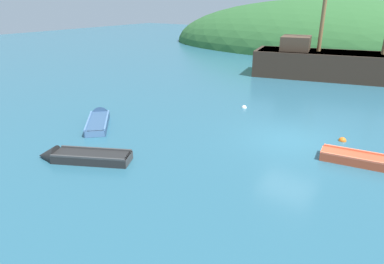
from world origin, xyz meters
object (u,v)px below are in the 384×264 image
at_px(rowboat_center, 99,121).
at_px(buoy_orange, 342,141).
at_px(sailing_ship, 342,69).
at_px(buoy_white, 244,108).
at_px(rowboat_far, 79,158).
at_px(rowboat_portside, 381,165).

height_order(rowboat_center, buoy_orange, rowboat_center).
distance_m(sailing_ship, buoy_white, 11.81).
height_order(rowboat_far, buoy_orange, rowboat_far).
xyz_separation_m(rowboat_far, buoy_orange, (8.10, 7.84, -0.11)).
bearing_deg(rowboat_portside, buoy_orange, 125.76).
height_order(rowboat_far, buoy_white, rowboat_far).
relative_size(sailing_ship, buoy_white, 54.24).
bearing_deg(sailing_ship, rowboat_far, -116.28).
bearing_deg(rowboat_center, buoy_orange, -111.18).
relative_size(rowboat_center, rowboat_far, 0.89).
relative_size(rowboat_portside, rowboat_center, 1.21).
xyz_separation_m(buoy_white, buoy_orange, (5.81, -2.06, 0.00)).
xyz_separation_m(rowboat_center, buoy_orange, (10.83, 4.40, -0.10)).
xyz_separation_m(sailing_ship, rowboat_far, (-5.20, -21.31, -0.68)).
height_order(rowboat_portside, rowboat_center, rowboat_center).
height_order(sailing_ship, buoy_orange, sailing_ship).
xyz_separation_m(rowboat_portside, buoy_orange, (-1.76, 1.91, -0.10)).
height_order(sailing_ship, rowboat_portside, sailing_ship).
relative_size(rowboat_portside, rowboat_far, 1.08).
xyz_separation_m(rowboat_portside, rowboat_center, (-12.59, -2.49, -0.00)).
bearing_deg(rowboat_center, sailing_ship, -67.23).
relative_size(rowboat_center, buoy_orange, 9.81).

